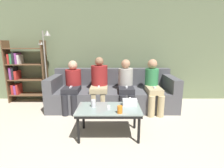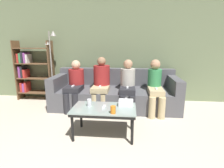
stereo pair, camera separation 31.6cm
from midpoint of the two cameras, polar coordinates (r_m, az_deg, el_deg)
name	(u,v)px [view 1 (the left image)]	position (r m, az deg, el deg)	size (l,w,h in m)	color
wall_back	(112,47)	(4.34, -2.19, 11.89)	(12.00, 0.06, 2.60)	#707F5B
couch	(112,93)	(3.92, -2.35, -3.13)	(2.69, 1.00, 0.82)	#515156
coffee_table	(108,111)	(2.65, -4.70, -8.76)	(0.95, 0.55, 0.44)	#8C9E99
cup_near_left	(93,103)	(2.68, -9.67, -6.29)	(0.07, 0.07, 0.11)	silver
cup_near_right	(119,110)	(2.41, -1.39, -8.40)	(0.07, 0.07, 0.10)	orange
tissue_box	(129,102)	(2.71, 2.32, -6.00)	(0.22, 0.12, 0.13)	white
game_remote	(108,107)	(2.63, -4.73, -7.62)	(0.04, 0.15, 0.02)	white
bookshelf	(22,72)	(4.75, -29.17, 3.49)	(0.89, 0.32, 1.46)	brown
standing_lamp	(45,60)	(4.31, -23.00, 7.23)	(0.31, 0.26, 1.67)	gray
seated_person_left_end	(72,84)	(3.76, -15.36, -0.11)	(0.33, 0.67, 1.04)	#28282D
seated_person_mid_left	(99,82)	(3.67, -6.86, 0.59)	(0.35, 0.64, 1.11)	tan
seated_person_mid_right	(125,84)	(3.63, 1.89, -0.05)	(0.31, 0.67, 1.06)	#28282D
seated_person_right_end	(152,84)	(3.67, 10.66, -0.16)	(0.31, 0.70, 1.07)	tan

